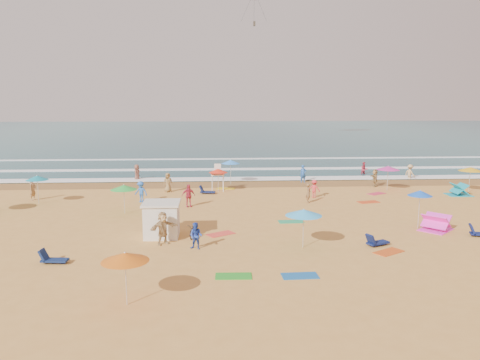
{
  "coord_description": "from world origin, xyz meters",
  "views": [
    {
      "loc": [
        -1.03,
        -32.87,
        8.11
      ],
      "look_at": [
        1.19,
        6.0,
        1.5
      ],
      "focal_mm": 35.0,
      "sensor_mm": 36.0,
      "label": 1
    }
  ],
  "objects": [
    {
      "name": "cabana_roof",
      "position": [
        -4.18,
        -5.27,
        2.06
      ],
      "size": [
        2.2,
        2.2,
        0.12
      ],
      "primitive_type": "cube",
      "color": "silver",
      "rests_on": "cabana"
    },
    {
      "name": "towels",
      "position": [
        -0.17,
        -2.79,
        0.01
      ],
      "size": [
        38.72,
        23.35,
        0.03
      ],
      "color": "red",
      "rests_on": "ground"
    },
    {
      "name": "popup_tents",
      "position": [
        16.66,
        0.52,
        0.6
      ],
      "size": [
        9.55,
        12.87,
        1.2
      ],
      "color": "#FF38D4",
      "rests_on": "ground"
    },
    {
      "name": "bicycle",
      "position": [
        -2.28,
        -5.57,
        0.42
      ],
      "size": [
        0.79,
        1.65,
        0.83
      ],
      "primitive_type": "imported",
      "rotation": [
        0.0,
        0.0,
        -0.16
      ],
      "color": "black",
      "rests_on": "ground"
    },
    {
      "name": "ground",
      "position": [
        0.0,
        0.0,
        0.0
      ],
      "size": [
        220.0,
        220.0,
        0.0
      ],
      "primitive_type": "plane",
      "color": "gold",
      "rests_on": "ground"
    },
    {
      "name": "surf_foam",
      "position": [
        0.0,
        21.32,
        0.1
      ],
      "size": [
        200.0,
        18.7,
        0.05
      ],
      "color": "white",
      "rests_on": "ground"
    },
    {
      "name": "cabana",
      "position": [
        -4.18,
        -5.27,
        1.0
      ],
      "size": [
        2.0,
        2.0,
        2.0
      ],
      "primitive_type": "cube",
      "color": "silver",
      "rests_on": "ground"
    },
    {
      "name": "lifeguard_stand",
      "position": [
        -0.67,
        9.0,
        1.05
      ],
      "size": [
        1.2,
        1.2,
        2.1
      ],
      "primitive_type": null,
      "color": "white",
      "rests_on": "ground"
    },
    {
      "name": "loungers",
      "position": [
        8.92,
        -3.79,
        0.17
      ],
      "size": [
        54.33,
        18.23,
        0.34
      ],
      "color": "#0F144C",
      "rests_on": "ground"
    },
    {
      "name": "ocean",
      "position": [
        0.0,
        84.0,
        0.0
      ],
      "size": [
        220.0,
        140.0,
        0.18
      ],
      "primitive_type": "cube",
      "color": "#0C4756",
      "rests_on": "ground"
    },
    {
      "name": "wet_sand",
      "position": [
        0.0,
        12.5,
        0.01
      ],
      "size": [
        220.0,
        220.0,
        0.0
      ],
      "primitive_type": "plane",
      "color": "olive",
      "rests_on": "ground"
    },
    {
      "name": "beachgoers",
      "position": [
        0.58,
        4.14,
        0.82
      ],
      "size": [
        42.77,
        26.39,
        2.15
      ],
      "color": "olive",
      "rests_on": "ground"
    },
    {
      "name": "beach_umbrellas",
      "position": [
        -0.14,
        -0.44,
        2.1
      ],
      "size": [
        58.71,
        31.56,
        0.74
      ],
      "color": "gold",
      "rests_on": "ground"
    }
  ]
}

